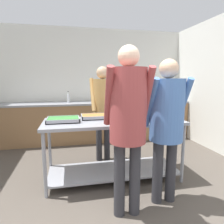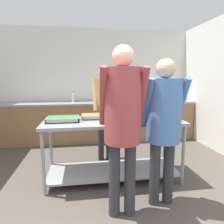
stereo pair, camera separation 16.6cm
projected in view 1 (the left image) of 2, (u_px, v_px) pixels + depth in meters
wall_rear at (88, 84)px, 4.93m from camera, size 4.85×0.06×2.65m
back_counter at (91, 121)px, 4.71m from camera, size 4.69×0.65×0.91m
serving_counter at (113, 139)px, 2.86m from camera, size 1.93×0.74×0.87m
serving_tray_roast at (63, 120)px, 2.71m from camera, size 0.43×0.34×0.05m
serving_tray_vegetables at (95, 117)px, 2.94m from camera, size 0.39×0.32×0.05m
plate_stack at (122, 119)px, 2.79m from camera, size 0.26×0.26×0.05m
sauce_pan at (147, 117)px, 2.83m from camera, size 0.40×0.26×0.07m
broccoli_bowl at (174, 118)px, 2.77m from camera, size 0.19×0.19×0.09m
guest_serving_left at (128, 115)px, 1.99m from camera, size 0.47×0.37×1.76m
guest_serving_right at (167, 117)px, 2.23m from camera, size 0.47×0.37×1.65m
cook_behind_counter at (103, 103)px, 3.45m from camera, size 0.43×0.33×1.65m
water_bottle at (68, 97)px, 4.59m from camera, size 0.06×0.06×0.26m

